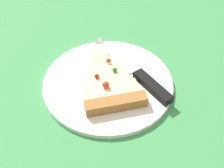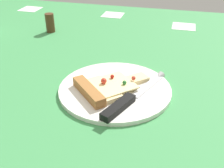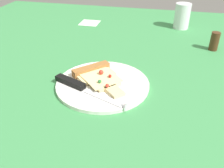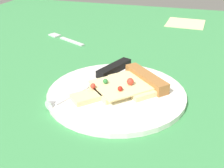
% 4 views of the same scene
% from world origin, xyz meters
% --- Properties ---
extents(ground_plane, '(1.59, 1.59, 0.03)m').
position_xyz_m(ground_plane, '(-0.00, 0.00, -0.01)').
color(ground_plane, '#3D8C4C').
rests_on(ground_plane, ground).
extents(plate, '(0.27, 0.27, 0.01)m').
position_xyz_m(plate, '(0.07, 0.02, 0.01)').
color(plate, white).
rests_on(plate, ground_plane).
extents(pizza_slice, '(0.18, 0.18, 0.03)m').
position_xyz_m(pizza_slice, '(0.05, -0.00, 0.02)').
color(pizza_slice, beige).
rests_on(pizza_slice, plate).
extents(knife, '(0.11, 0.23, 0.02)m').
position_xyz_m(knife, '(0.11, -0.03, 0.02)').
color(knife, silver).
rests_on(knife, plate).
extents(drinking_glass, '(0.07, 0.07, 0.11)m').
position_xyz_m(drinking_glass, '(-0.50, 0.24, 0.06)').
color(drinking_glass, white).
rests_on(drinking_glass, ground_plane).
extents(pepper_shaker, '(0.03, 0.03, 0.07)m').
position_xyz_m(pepper_shaker, '(-0.27, 0.36, 0.03)').
color(pepper_shaker, '#4C2D19').
rests_on(pepper_shaker, ground_plane).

